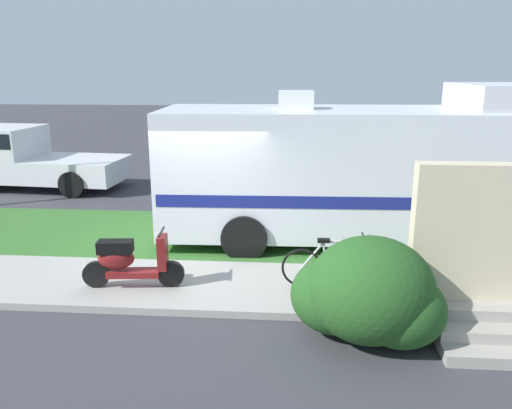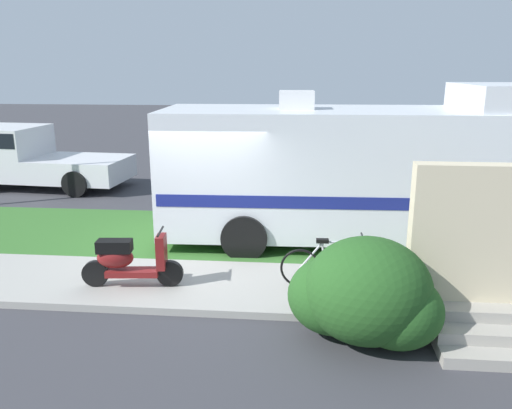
{
  "view_description": "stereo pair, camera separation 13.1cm",
  "coord_description": "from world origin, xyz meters",
  "px_view_note": "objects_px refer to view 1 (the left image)",
  "views": [
    {
      "loc": [
        1.77,
        -9.11,
        3.66
      ],
      "look_at": [
        1.04,
        0.3,
        1.1
      ],
      "focal_mm": 36.04,
      "sensor_mm": 36.0,
      "label": 1
    },
    {
      "loc": [
        1.9,
        -9.1,
        3.66
      ],
      "look_at": [
        1.04,
        0.3,
        1.1
      ],
      "focal_mm": 36.04,
      "sensor_mm": 36.0,
      "label": 2
    }
  ],
  "objects_px": {
    "motorhome_rv": "(357,169)",
    "bottle_green": "(467,283)",
    "bicycle": "(335,266)",
    "bottle_spare": "(439,291)",
    "pickup_truck_near": "(23,156)",
    "scooter": "(129,261)"
  },
  "relations": [
    {
      "from": "motorhome_rv",
      "to": "bicycle",
      "type": "xyz_separation_m",
      "value": [
        -0.6,
        -2.73,
        -1.07
      ]
    },
    {
      "from": "motorhome_rv",
      "to": "scooter",
      "type": "bearing_deg",
      "value": -143.12
    },
    {
      "from": "bicycle",
      "to": "bottle_green",
      "type": "bearing_deg",
      "value": 2.95
    },
    {
      "from": "bicycle",
      "to": "bottle_green",
      "type": "xyz_separation_m",
      "value": [
        2.16,
        0.11,
        -0.28
      ]
    },
    {
      "from": "bottle_green",
      "to": "bottle_spare",
      "type": "relative_size",
      "value": 0.93
    },
    {
      "from": "scooter",
      "to": "bottle_green",
      "type": "relative_size",
      "value": 7.47
    },
    {
      "from": "pickup_truck_near",
      "to": "bicycle",
      "type": "bearing_deg",
      "value": -38.12
    },
    {
      "from": "motorhome_rv",
      "to": "bottle_green",
      "type": "height_order",
      "value": "motorhome_rv"
    },
    {
      "from": "pickup_truck_near",
      "to": "bottle_spare",
      "type": "distance_m",
      "value": 12.93
    },
    {
      "from": "bicycle",
      "to": "bottle_spare",
      "type": "bearing_deg",
      "value": -8.05
    },
    {
      "from": "motorhome_rv",
      "to": "bottle_green",
      "type": "xyz_separation_m",
      "value": [
        1.56,
        -2.62,
        -1.35
      ]
    },
    {
      "from": "bicycle",
      "to": "pickup_truck_near",
      "type": "relative_size",
      "value": 0.34
    },
    {
      "from": "scooter",
      "to": "bicycle",
      "type": "distance_m",
      "value": 3.37
    },
    {
      "from": "motorhome_rv",
      "to": "scooter",
      "type": "xyz_separation_m",
      "value": [
        -3.96,
        -2.97,
        -0.99
      ]
    },
    {
      "from": "scooter",
      "to": "bottle_spare",
      "type": "distance_m",
      "value": 5.0
    },
    {
      "from": "scooter",
      "to": "bottle_green",
      "type": "distance_m",
      "value": 5.55
    },
    {
      "from": "motorhome_rv",
      "to": "bottle_green",
      "type": "distance_m",
      "value": 3.34
    },
    {
      "from": "motorhome_rv",
      "to": "pickup_truck_near",
      "type": "xyz_separation_m",
      "value": [
        -9.61,
        4.34,
        -0.58
      ]
    },
    {
      "from": "bottle_green",
      "to": "bottle_spare",
      "type": "distance_m",
      "value": 0.63
    },
    {
      "from": "pickup_truck_near",
      "to": "bottle_spare",
      "type": "height_order",
      "value": "pickup_truck_near"
    },
    {
      "from": "motorhome_rv",
      "to": "pickup_truck_near",
      "type": "relative_size",
      "value": 1.53
    },
    {
      "from": "motorhome_rv",
      "to": "bicycle",
      "type": "relative_size",
      "value": 4.53
    }
  ]
}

